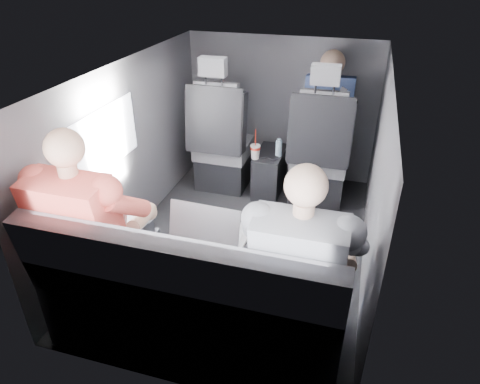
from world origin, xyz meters
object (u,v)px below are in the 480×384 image
(front_seat_left, at_px, (222,148))
(laptop_black, at_px, (304,245))
(rear_bench, at_px, (191,309))
(water_bottle, at_px, (279,148))
(laptop_white, at_px, (111,219))
(passenger_rear_left, at_px, (96,230))
(passenger_front_right, at_px, (328,112))
(soda_cup, at_px, (255,151))
(center_console, at_px, (269,172))
(laptop_silver, at_px, (211,231))
(passenger_rear_right, at_px, (301,269))
(front_seat_right, at_px, (319,160))

(front_seat_left, bearing_deg, laptop_black, -58.00)
(rear_bench, height_order, water_bottle, rear_bench)
(laptop_white, height_order, passenger_rear_left, passenger_rear_left)
(front_seat_left, distance_m, passenger_front_right, 1.01)
(front_seat_left, bearing_deg, laptop_white, -94.29)
(water_bottle, xyz_separation_m, laptop_white, (-0.66, -1.65, 0.16))
(soda_cup, xyz_separation_m, laptop_black, (0.65, -1.47, 0.16))
(rear_bench, bearing_deg, center_console, 90.00)
(front_seat_left, height_order, laptop_white, front_seat_left)
(center_console, xyz_separation_m, soda_cup, (-0.10, -0.16, 0.27))
(laptop_white, bearing_deg, front_seat_left, 85.71)
(soda_cup, bearing_deg, rear_bench, -86.78)
(laptop_black, bearing_deg, soda_cup, 113.72)
(laptop_white, distance_m, laptop_silver, 0.60)
(laptop_silver, height_order, laptop_black, laptop_silver)
(laptop_white, relative_size, laptop_black, 1.09)
(water_bottle, relative_size, passenger_rear_right, 0.13)
(laptop_silver, height_order, passenger_front_right, passenger_front_right)
(front_seat_left, xyz_separation_m, passenger_rear_right, (1.01, -1.81, 0.24))
(center_console, height_order, laptop_black, laptop_black)
(water_bottle, height_order, passenger_rear_left, passenger_rear_left)
(passenger_rear_left, bearing_deg, center_console, 72.47)
(front_seat_left, xyz_separation_m, laptop_white, (-0.12, -1.66, 0.24))
(front_seat_right, distance_m, passenger_front_right, 0.44)
(laptop_silver, bearing_deg, passenger_rear_right, -19.30)
(front_seat_right, bearing_deg, soda_cup, -167.33)
(center_console, height_order, passenger_rear_left, passenger_rear_left)
(front_seat_left, distance_m, laptop_black, 1.89)
(rear_bench, distance_m, passenger_rear_left, 0.68)
(center_console, bearing_deg, passenger_rear_right, -73.05)
(passenger_front_right, bearing_deg, water_bottle, -143.79)
(front_seat_left, bearing_deg, soda_cup, -19.46)
(laptop_white, bearing_deg, passenger_rear_left, -93.56)
(soda_cup, bearing_deg, passenger_rear_right, -68.50)
(water_bottle, xyz_separation_m, passenger_front_right, (0.37, 0.27, 0.28))
(soda_cup, bearing_deg, laptop_silver, -85.07)
(laptop_silver, xyz_separation_m, passenger_rear_left, (-0.61, -0.19, 0.01))
(front_seat_right, height_order, rear_bench, front_seat_right)
(center_console, relative_size, rear_bench, 0.30)
(front_seat_left, relative_size, passenger_front_right, 1.47)
(front_seat_left, relative_size, laptop_silver, 3.15)
(passenger_front_right, bearing_deg, passenger_rear_right, -87.13)
(center_console, relative_size, laptop_black, 1.33)
(rear_bench, relative_size, laptop_white, 4.07)
(rear_bench, height_order, passenger_rear_right, passenger_rear_right)
(front_seat_right, height_order, passenger_front_right, passenger_front_right)
(front_seat_left, xyz_separation_m, soda_cup, (0.35, -0.12, 0.07))
(passenger_rear_left, bearing_deg, front_seat_right, 60.24)
(rear_bench, height_order, passenger_front_right, passenger_front_right)
(laptop_silver, xyz_separation_m, passenger_front_right, (0.43, 1.88, 0.12))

